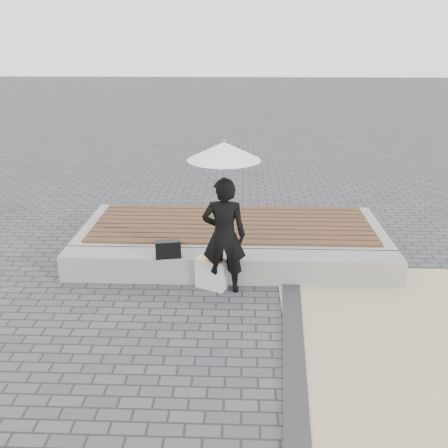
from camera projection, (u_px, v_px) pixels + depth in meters
The scene contains 10 objects.
ground at pixel (227, 340), 5.95m from camera, with size 80.00×80.00×0.00m, color #47474C.
edging_band at pixel (294, 366), 5.45m from camera, with size 0.25×5.20×0.04m, color #303032.
seating_ledge at pixel (231, 266), 7.38m from camera, with size 5.00×0.45×0.40m, color gray.
timber_platform at pixel (232, 236), 8.50m from camera, with size 5.00×2.00×0.40m, color gray.
timber_decking at pixel (232, 224), 8.42m from camera, with size 4.60×1.80×0.04m, color brown, non-canonical shape.
woman at pixel (224, 236), 6.83m from camera, with size 0.60×0.40×1.66m, color black.
parasol at pixel (224, 151), 6.42m from camera, with size 0.96×0.96×1.22m.
handbag at pixel (168, 249), 7.15m from camera, with size 0.36×0.13×0.26m, color black.
canvas_tote at pixel (211, 273), 7.10m from camera, with size 0.43×0.18×0.45m, color silver.
magazine at pixel (211, 260), 6.97m from camera, with size 0.29×0.21×0.01m, color #DE3553.
Camera 1 is at (0.15, -5.08, 3.40)m, focal length 40.07 mm.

